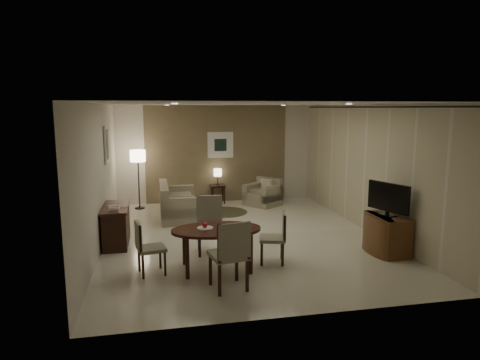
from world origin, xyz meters
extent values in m
cube|color=beige|center=(0.00, 0.00, 0.00)|extent=(5.50, 7.00, 0.00)
cube|color=white|center=(0.00, 0.00, 2.70)|extent=(5.50, 7.00, 0.00)
cube|color=#7B674C|center=(0.00, 3.50, 1.35)|extent=(5.50, 0.00, 2.70)
cube|color=beige|center=(-2.75, 0.00, 1.35)|extent=(0.00, 7.00, 2.70)
cube|color=beige|center=(2.75, 0.00, 1.35)|extent=(0.00, 7.00, 2.70)
cube|color=#7B674C|center=(0.00, 3.48, 1.35)|extent=(3.96, 0.03, 2.70)
cylinder|color=black|center=(2.68, 0.00, 2.64)|extent=(0.03, 6.80, 0.03)
cube|color=silver|center=(0.10, 3.46, 1.60)|extent=(0.72, 0.03, 0.72)
cube|color=black|center=(0.10, 3.44, 1.60)|extent=(0.34, 0.01, 0.34)
cube|color=silver|center=(-2.72, 1.20, 1.85)|extent=(0.03, 0.60, 0.80)
cube|color=gray|center=(-2.71, 1.20, 1.85)|extent=(0.01, 0.46, 0.64)
cylinder|color=white|center=(-1.40, -1.80, 2.69)|extent=(0.10, 0.10, 0.01)
cylinder|color=white|center=(1.40, -1.80, 2.69)|extent=(0.10, 0.10, 0.01)
cylinder|color=white|center=(-1.40, 1.80, 2.69)|extent=(0.10, 0.10, 0.01)
cylinder|color=white|center=(1.40, 1.80, 2.69)|extent=(0.10, 0.10, 0.01)
cylinder|color=white|center=(-0.95, -1.64, 0.69)|extent=(0.26, 0.26, 0.02)
cylinder|color=white|center=(-0.55, -1.74, 0.69)|extent=(0.26, 0.26, 0.02)
sphere|color=red|center=(-0.95, -1.64, 0.75)|extent=(0.09, 0.09, 0.09)
cube|color=white|center=(-0.55, -1.74, 0.72)|extent=(0.12, 0.08, 0.03)
cylinder|color=#403A23|center=(-0.01, 2.13, 0.01)|extent=(1.16, 1.16, 0.01)
camera|label=1|loc=(-1.73, -8.34, 2.62)|focal=32.00mm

